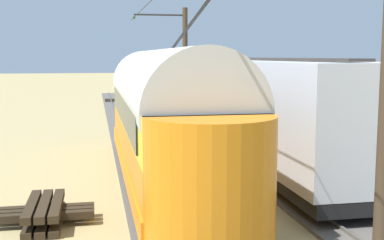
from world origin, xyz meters
TOP-DOWN VIEW (x-y plane):
  - ground_plane at (0.00, 0.00)m, footprint 220.00×220.00m
  - track_streetcar_siding at (-2.07, -0.31)m, footprint 2.80×80.00m
  - track_adjacent_siding at (2.07, -0.31)m, footprint 2.80×80.00m
  - vintage_streetcar at (2.07, -0.44)m, footprint 2.65×15.54m
  - boxcar_adjacent at (-2.07, -2.03)m, footprint 2.96×13.83m
  - catenary_pole_foreground at (-0.57, -11.73)m, footprint 2.94×0.28m
  - catenary_pole_mid_near at (-0.57, 7.56)m, footprint 2.94×0.28m
  - spare_tie_stack at (5.47, 2.80)m, footprint 2.40×2.40m
  - track_end_bumper at (-2.07, -13.91)m, footprint 1.80×0.60m

SIDE VIEW (x-z plane):
  - ground_plane at x=0.00m, z-range 0.00..0.00m
  - track_streetcar_siding at x=-2.07m, z-range -0.04..0.14m
  - track_adjacent_siding at x=2.07m, z-range -0.04..0.14m
  - spare_tie_stack at x=5.47m, z-range 0.00..0.54m
  - track_end_bumper at x=-2.07m, z-range 0.00..0.80m
  - boxcar_adjacent at x=-2.07m, z-range 0.24..4.09m
  - vintage_streetcar at x=2.07m, z-range -0.30..4.80m
  - catenary_pole_foreground at x=-0.57m, z-range 0.16..6.83m
  - catenary_pole_mid_near at x=-0.57m, z-range 0.16..6.83m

